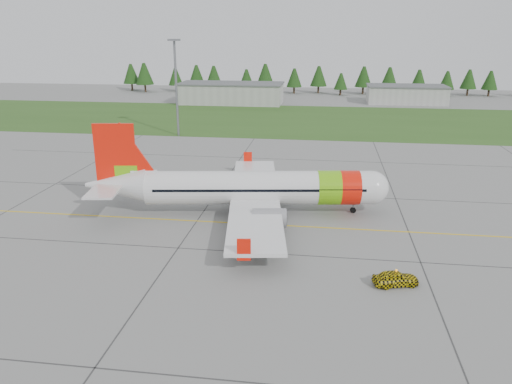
# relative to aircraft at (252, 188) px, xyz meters

# --- Properties ---
(ground) EXTENTS (320.00, 320.00, 0.00)m
(ground) POSITION_rel_aircraft_xyz_m (8.78, -11.75, -3.31)
(ground) COLOR gray
(ground) RESTS_ON ground
(aircraft) EXTENTS (37.73, 35.10, 11.46)m
(aircraft) POSITION_rel_aircraft_xyz_m (0.00, 0.00, 0.00)
(aircraft) COLOR silver
(aircraft) RESTS_ON ground
(follow_me_car) EXTENTS (1.79, 1.97, 4.12)m
(follow_me_car) POSITION_rel_aircraft_xyz_m (15.65, -16.89, -1.25)
(follow_me_car) COLOR yellow
(follow_me_car) RESTS_ON ground
(service_van) EXTENTS (1.75, 1.67, 4.74)m
(service_van) POSITION_rel_aircraft_xyz_m (-30.76, 34.40, -0.94)
(service_van) COLOR silver
(service_van) RESTS_ON ground
(grass_strip) EXTENTS (320.00, 50.00, 0.03)m
(grass_strip) POSITION_rel_aircraft_xyz_m (8.78, 70.25, -3.29)
(grass_strip) COLOR #30561E
(grass_strip) RESTS_ON ground
(taxi_guideline) EXTENTS (120.00, 0.25, 0.02)m
(taxi_guideline) POSITION_rel_aircraft_xyz_m (8.78, -3.75, -3.29)
(taxi_guideline) COLOR gold
(taxi_guideline) RESTS_ON ground
(hangar_west) EXTENTS (32.00, 14.00, 6.00)m
(hangar_west) POSITION_rel_aircraft_xyz_m (-21.22, 98.25, -0.31)
(hangar_west) COLOR #A8A8A3
(hangar_west) RESTS_ON ground
(hangar_east) EXTENTS (24.00, 12.00, 5.20)m
(hangar_east) POSITION_rel_aircraft_xyz_m (33.78, 106.25, -0.71)
(hangar_east) COLOR #A8A8A3
(hangar_east) RESTS_ON ground
(floodlight_mast) EXTENTS (0.50, 0.50, 20.00)m
(floodlight_mast) POSITION_rel_aircraft_xyz_m (-23.22, 46.25, 6.69)
(floodlight_mast) COLOR slate
(floodlight_mast) RESTS_ON ground
(treeline) EXTENTS (160.00, 8.00, 10.00)m
(treeline) POSITION_rel_aircraft_xyz_m (8.78, 126.25, 1.69)
(treeline) COLOR #1C3F14
(treeline) RESTS_ON ground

